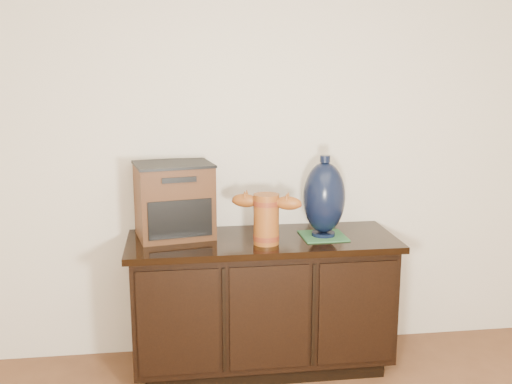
{
  "coord_description": "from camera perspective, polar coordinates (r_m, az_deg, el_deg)",
  "views": [
    {
      "loc": [
        -0.46,
        -0.87,
        1.68
      ],
      "look_at": [
        -0.04,
        2.18,
        1.02
      ],
      "focal_mm": 42.0,
      "sensor_mm": 36.0,
      "label": 1
    }
  ],
  "objects": [
    {
      "name": "room",
      "position": [
        1.06,
        18.85,
        -9.61
      ],
      "size": [
        5.0,
        5.0,
        5.0
      ],
      "color": "brown",
      "rests_on": "ground"
    },
    {
      "name": "terracotta_vessel",
      "position": [
        3.12,
        0.98,
        -2.3
      ],
      "size": [
        0.37,
        0.21,
        0.27
      ],
      "rotation": [
        0.0,
        0.0,
        -0.4
      ],
      "color": "#964F1B",
      "rests_on": "sideboard"
    },
    {
      "name": "sideboard",
      "position": [
        3.39,
        0.59,
        -10.4
      ],
      "size": [
        1.46,
        0.56,
        0.75
      ],
      "color": "black",
      "rests_on": "ground"
    },
    {
      "name": "tv_radio",
      "position": [
        3.28,
        -7.8,
        -0.76
      ],
      "size": [
        0.46,
        0.4,
        0.41
      ],
      "rotation": [
        0.0,
        0.0,
        0.19
      ],
      "color": "#442411",
      "rests_on": "sideboard"
    },
    {
      "name": "green_mat",
      "position": [
        3.31,
        6.42,
        -4.18
      ],
      "size": [
        0.24,
        0.24,
        0.01
      ],
      "primitive_type": "cube",
      "rotation": [
        0.0,
        0.0,
        0.02
      ],
      "color": "#2A5D34",
      "rests_on": "sideboard"
    },
    {
      "name": "lamp_base",
      "position": [
        3.26,
        6.51,
        -0.56
      ],
      "size": [
        0.23,
        0.23,
        0.44
      ],
      "rotation": [
        0.0,
        0.0,
        0.02
      ],
      "color": "black",
      "rests_on": "green_mat"
    },
    {
      "name": "spray_can",
      "position": [
        3.43,
        -5.06,
        -2.12
      ],
      "size": [
        0.06,
        0.06,
        0.18
      ],
      "color": "#5F1018",
      "rests_on": "sideboard"
    }
  ]
}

